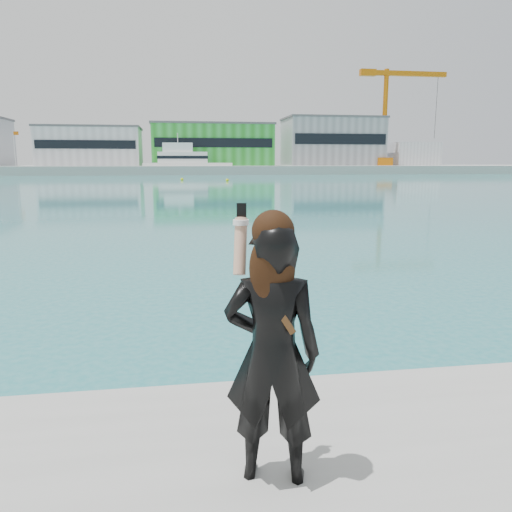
{
  "coord_description": "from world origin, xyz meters",
  "views": [
    {
      "loc": [
        -1.06,
        -3.58,
        2.93
      ],
      "look_at": [
        -0.47,
        0.16,
        2.21
      ],
      "focal_mm": 35.0,
      "sensor_mm": 36.0,
      "label": 1
    }
  ],
  "objects_px": {
    "buoy_near": "(227,181)",
    "woman": "(272,346)",
    "motor_yacht": "(186,163)",
    "buoy_extra": "(182,180)",
    "dock_crane": "(389,114)"
  },
  "relations": [
    {
      "from": "buoy_extra",
      "to": "dock_crane",
      "type": "bearing_deg",
      "value": 39.0
    },
    {
      "from": "woman",
      "to": "buoy_extra",
      "type": "bearing_deg",
      "value": -76.32
    },
    {
      "from": "buoy_near",
      "to": "woman",
      "type": "relative_size",
      "value": 0.27
    },
    {
      "from": "woman",
      "to": "motor_yacht",
      "type": "bearing_deg",
      "value": -76.91
    },
    {
      "from": "buoy_near",
      "to": "buoy_extra",
      "type": "relative_size",
      "value": 1.0
    },
    {
      "from": "buoy_near",
      "to": "buoy_extra",
      "type": "height_order",
      "value": "same"
    },
    {
      "from": "dock_crane",
      "to": "motor_yacht",
      "type": "height_order",
      "value": "dock_crane"
    },
    {
      "from": "buoy_extra",
      "to": "woman",
      "type": "height_order",
      "value": "woman"
    },
    {
      "from": "motor_yacht",
      "to": "buoy_extra",
      "type": "bearing_deg",
      "value": -88.74
    },
    {
      "from": "motor_yacht",
      "to": "dock_crane",
      "type": "bearing_deg",
      "value": 9.7
    },
    {
      "from": "dock_crane",
      "to": "woman",
      "type": "relative_size",
      "value": 12.9
    },
    {
      "from": "buoy_extra",
      "to": "woman",
      "type": "relative_size",
      "value": 0.27
    },
    {
      "from": "dock_crane",
      "to": "buoy_near",
      "type": "height_order",
      "value": "dock_crane"
    },
    {
      "from": "motor_yacht",
      "to": "buoy_extra",
      "type": "xyz_separation_m",
      "value": [
        -1.27,
        -37.39,
        -2.68
      ]
    },
    {
      "from": "dock_crane",
      "to": "buoy_extra",
      "type": "bearing_deg",
      "value": -141.0
    }
  ]
}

